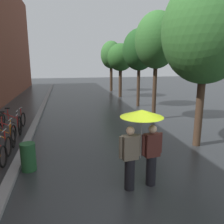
% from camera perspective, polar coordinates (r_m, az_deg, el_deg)
% --- Properties ---
extents(ground_plane, '(80.00, 80.00, 0.00)m').
position_cam_1_polar(ground_plane, '(5.80, 6.94, -21.18)').
color(ground_plane, '#26282B').
extents(kerb_strip, '(0.30, 36.00, 0.12)m').
position_cam_1_polar(kerb_strip, '(14.96, -17.65, -0.04)').
color(kerb_strip, slate).
rests_on(kerb_strip, ground).
extents(street_tree_0, '(3.11, 3.11, 6.16)m').
position_cam_1_polar(street_tree_0, '(9.05, 22.67, 18.38)').
color(street_tree_0, '#473323').
rests_on(street_tree_0, ground).
extents(street_tree_1, '(2.30, 2.30, 5.77)m').
position_cam_1_polar(street_tree_1, '(12.71, 11.18, 17.22)').
color(street_tree_1, '#473323').
rests_on(street_tree_1, ground).
extents(street_tree_2, '(2.31, 2.31, 5.41)m').
position_cam_1_polar(street_tree_2, '(16.35, 6.90, 15.26)').
color(street_tree_2, '#473323').
rests_on(street_tree_2, ground).
extents(street_tree_3, '(2.32, 2.32, 4.73)m').
position_cam_1_polar(street_tree_3, '(20.56, 2.15, 13.53)').
color(street_tree_3, '#473323').
rests_on(street_tree_3, ground).
extents(street_tree_4, '(2.22, 2.22, 5.28)m').
position_cam_1_polar(street_tree_4, '(24.63, -0.21, 14.15)').
color(street_tree_4, '#473323').
rests_on(street_tree_4, ground).
extents(parked_bicycle_3, '(1.14, 0.79, 0.96)m').
position_cam_1_polar(parked_bicycle_3, '(10.24, -26.34, -4.76)').
color(parked_bicycle_3, black).
rests_on(parked_bicycle_3, ground).
extents(parked_bicycle_4, '(1.09, 0.72, 0.96)m').
position_cam_1_polar(parked_bicycle_4, '(10.91, -24.86, -3.58)').
color(parked_bicycle_4, black).
rests_on(parked_bicycle_4, ground).
extents(parked_bicycle_5, '(1.10, 0.73, 0.96)m').
position_cam_1_polar(parked_bicycle_5, '(11.65, -24.77, -2.59)').
color(parked_bicycle_5, black).
rests_on(parked_bicycle_5, ground).
extents(parked_bicycle_6, '(1.16, 0.82, 0.96)m').
position_cam_1_polar(parked_bicycle_6, '(12.38, -23.78, -1.64)').
color(parked_bicycle_6, black).
rests_on(parked_bicycle_6, ground).
extents(couple_under_umbrella, '(1.20, 1.08, 2.06)m').
position_cam_1_polar(couple_under_umbrella, '(5.74, 7.40, -6.37)').
color(couple_under_umbrella, black).
rests_on(couple_under_umbrella, ground).
extents(litter_bin, '(0.44, 0.44, 0.85)m').
position_cam_1_polar(litter_bin, '(7.33, -20.37, -10.57)').
color(litter_bin, '#1E4C28').
rests_on(litter_bin, ground).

